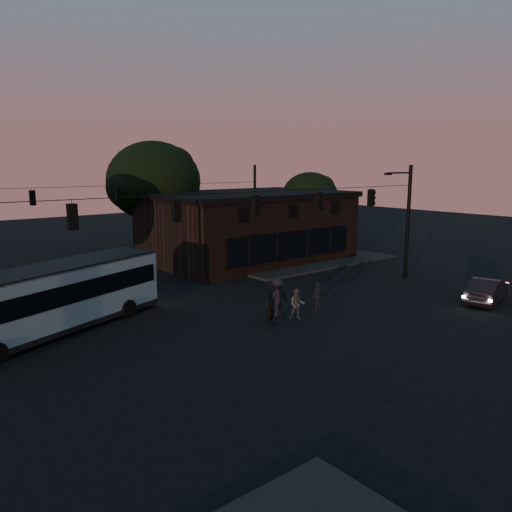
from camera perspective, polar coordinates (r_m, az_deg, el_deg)
ground at (r=22.85m, az=6.45°, el=-8.82°), size 120.00×120.00×0.00m
sidewalk_far_right at (r=40.67m, az=4.13°, el=-0.17°), size 14.00×10.00×0.15m
building at (r=39.80m, az=-0.93°, el=3.46°), size 15.40×10.41×5.40m
tree_behind at (r=41.84m, az=-11.61°, el=8.37°), size 7.60×7.60×9.43m
tree_right at (r=47.14m, az=6.16°, el=6.82°), size 5.20×5.20×6.86m
signal_rig_near at (r=24.72m, az=-0.00°, el=3.30°), size 26.24×0.30×7.50m
signal_rig_far at (r=38.41m, az=-15.39°, el=5.08°), size 26.24×0.30×7.50m
bus at (r=24.28m, az=-21.92°, el=-4.15°), size 11.05×6.17×3.06m
car at (r=30.39m, az=24.89°, el=-3.56°), size 4.36×2.34×1.36m
pedestrian_a at (r=23.62m, az=1.69°, el=-5.98°), size 0.73×0.62×1.68m
pedestrian_b at (r=24.57m, az=4.72°, el=-5.51°), size 0.96×0.94×1.56m
pedestrian_c at (r=26.15m, az=7.08°, el=-4.61°), size 0.94×0.49×1.53m
pedestrian_d at (r=25.11m, az=2.46°, el=-4.74°), size 1.28×0.80×1.90m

